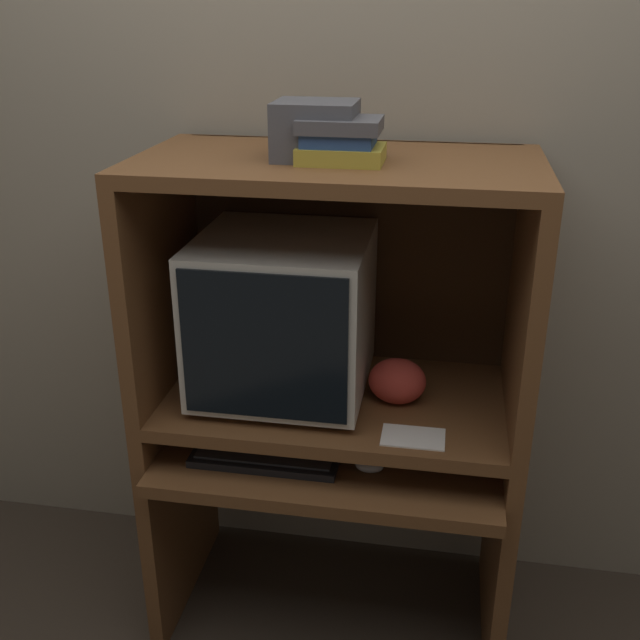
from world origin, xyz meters
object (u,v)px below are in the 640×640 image
at_px(snack_bag, 397,381).
at_px(book_stack, 340,141).
at_px(keyboard, 267,453).
at_px(mouse, 369,465).
at_px(crt_monitor, 284,314).
at_px(storage_box, 316,130).

bearing_deg(snack_bag, book_stack, -166.94).
relative_size(keyboard, mouse, 5.29).
distance_m(crt_monitor, storage_box, 0.49).
height_order(mouse, snack_bag, snack_bag).
height_order(book_stack, storage_box, storage_box).
bearing_deg(storage_box, crt_monitor, 162.92).
bearing_deg(book_stack, storage_box, 155.26).
bearing_deg(book_stack, crt_monitor, 159.74).
distance_m(keyboard, snack_bag, 0.39).
relative_size(mouse, storage_box, 0.39).
xyz_separation_m(crt_monitor, snack_bag, (0.31, -0.02, -0.16)).
height_order(keyboard, snack_bag, snack_bag).
relative_size(snack_bag, storage_box, 0.80).
bearing_deg(snack_bag, mouse, -110.15).
bearing_deg(book_stack, keyboard, -151.61).
height_order(crt_monitor, book_stack, book_stack).
xyz_separation_m(snack_bag, storage_box, (-0.22, -0.01, 0.64)).
relative_size(snack_bag, book_stack, 0.77).
relative_size(crt_monitor, mouse, 6.13).
bearing_deg(keyboard, crt_monitor, 82.89).
bearing_deg(keyboard, mouse, -2.91).
distance_m(mouse, snack_bag, 0.23).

